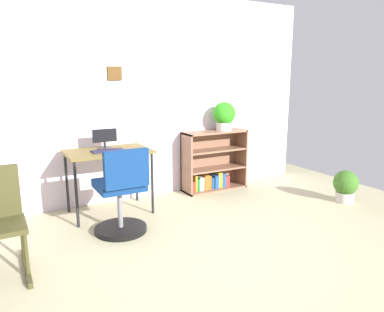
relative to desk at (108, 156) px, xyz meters
The scene contains 9 objects.
ground_plane 1.90m from the desk, 76.64° to the right, with size 6.24×6.24×0.00m, color tan.
wall_back 0.85m from the desk, 45.85° to the left, with size 5.20×0.12×2.56m.
desk is the anchor object (origin of this frame).
monitor 0.20m from the desk, 93.59° to the left, with size 0.27×0.17×0.23m.
keyboard 0.10m from the desk, 106.36° to the right, with size 0.34×0.15×0.02m, color #241E36.
office_chair 0.70m from the desk, 95.95° to the right, with size 0.52×0.55×0.88m.
bookshelf_low 1.57m from the desk, ahead, with size 0.90×0.30×0.82m.
potted_plant_on_shelf 1.71m from the desk, ahead, with size 0.31×0.31×0.39m.
potted_plant_floor 2.91m from the desk, 21.45° to the right, with size 0.30×0.30×0.40m.
Camera 1 is at (-1.53, -2.25, 1.53)m, focal length 34.44 mm.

